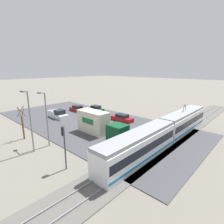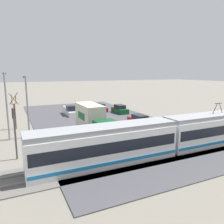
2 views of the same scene
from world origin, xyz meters
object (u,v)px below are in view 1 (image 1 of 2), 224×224
Objects in this scene: box_truck at (98,124)px; pickup_truck at (58,115)px; traffic_light_pole at (64,142)px; street_lamp_mid_block at (29,117)px; sedan_car_0 at (96,109)px; light_rail_tram at (165,131)px; street_tree at (23,124)px; sedan_car_1 at (122,118)px; sedan_car_2 at (77,109)px; street_lamp_near_crossing at (46,115)px.

pickup_truck is (-0.68, -13.59, -1.00)m from box_truck.
street_lamp_mid_block is (0.58, -6.73, 1.47)m from traffic_light_pole.
box_truck is 14.94m from sedan_car_0.
box_truck is at bearing -65.30° from light_rail_tram.
street_lamp_mid_block reaches higher than box_truck.
street_tree is at bearing 33.88° from pickup_truck.
sedan_car_0 is 0.89× the size of sedan_car_1.
traffic_light_pole is (16.36, 20.08, 2.43)m from sedan_car_2.
box_truck reaches higher than sedan_car_1.
pickup_truck is at bearing -126.07° from street_lamp_near_crossing.
sedan_car_1 is 0.60× the size of street_lamp_mid_block.
sedan_car_1 is (-8.19, -1.78, -1.09)m from box_truck.
traffic_light_pole reaches higher than pickup_truck.
sedan_car_1 reaches higher than sedan_car_2.
box_truck is at bearing 164.32° from street_lamp_near_crossing.
box_truck is at bearing 12.29° from sedan_car_1.
street_lamp_mid_block is at bearing -11.25° from box_truck.
street_lamp_near_crossing is at bearing -103.39° from traffic_light_pole.
sedan_car_2 is at bearing -152.88° from street_tree.
pickup_truck is 1.27× the size of sedan_car_0.
pickup_truck is 1.14× the size of sedan_car_2.
street_lamp_mid_block is at bearing -154.41° from sedan_car_0.
sedan_car_2 is 20.09m from street_lamp_near_crossing.
street_tree reaches higher than sedan_car_1.
traffic_light_pole is at bearing 76.61° from street_lamp_near_crossing.
sedan_car_1 is 1.02× the size of sedan_car_2.
sedan_car_0 is (-9.68, -11.33, -1.02)m from box_truck.
street_lamp_mid_block reaches higher than street_lamp_near_crossing.
light_rail_tram is 21.46m from sedan_car_0.
traffic_light_pole is 6.91m from street_lamp_mid_block.
street_lamp_near_crossing is 2.24m from street_lamp_mid_block.
light_rail_tram is at bearing -96.29° from sedan_car_2.
pickup_truck is 13.99m from sedan_car_1.
traffic_light_pole is (18.98, 16.10, 2.36)m from sedan_car_0.
sedan_car_0 is 22.02m from street_lamp_mid_block.
traffic_light_pole reaches higher than sedan_car_2.
box_truck is 1.86× the size of street_tree.
pickup_truck is at bearing -146.12° from street_tree.
pickup_truck is 6.62m from sedan_car_2.
box_truck is 2.04× the size of sedan_car_2.
sedan_car_1 is at bearing 178.68° from street_lamp_near_crossing.
traffic_light_pole is at bearing 27.15° from box_truck.
light_rail_tram is 10.38m from box_truck.
sedan_car_1 is 0.63× the size of street_lamp_near_crossing.
street_lamp_mid_block is (14.22, -11.39, 2.85)m from light_rail_tram.
box_truck is (4.34, -9.43, 0.05)m from light_rail_tram.
street_lamp_near_crossing is (11.99, -11.58, 2.64)m from light_rail_tram.
sedan_car_2 is (2.62, -3.98, -0.07)m from sedan_car_0.
sedan_car_0 is 4.76m from sedan_car_2.
street_lamp_mid_block is (2.23, 0.18, 0.21)m from street_lamp_near_crossing.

